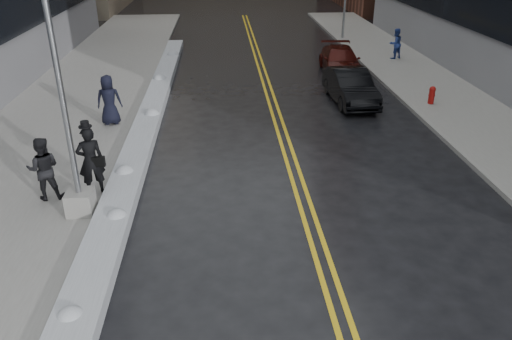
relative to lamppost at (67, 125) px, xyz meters
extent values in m
plane|color=black|center=(3.30, -2.00, -2.53)|extent=(160.00, 160.00, 0.00)
cube|color=gray|center=(-2.45, 8.00, -2.46)|extent=(5.50, 50.00, 0.15)
cube|color=gray|center=(13.30, 8.00, -2.46)|extent=(4.00, 50.00, 0.15)
cube|color=gold|center=(5.65, 8.00, -2.53)|extent=(0.12, 50.00, 0.01)
cube|color=gold|center=(5.95, 8.00, -2.53)|extent=(0.12, 50.00, 0.01)
cube|color=silver|center=(0.85, 6.00, -2.36)|extent=(0.90, 30.00, 0.34)
cube|color=gray|center=(0.00, 0.00, -2.08)|extent=(0.65, 0.65, 0.60)
cylinder|color=gray|center=(0.00, 0.00, 1.72)|extent=(0.14, 0.14, 7.00)
cylinder|color=maroon|center=(12.30, 8.00, -2.08)|extent=(0.24, 0.24, 0.60)
sphere|color=maroon|center=(12.30, 8.00, -1.78)|extent=(0.26, 0.26, 0.26)
cylinder|color=maroon|center=(12.30, 8.00, -2.03)|extent=(0.25, 0.10, 0.10)
imported|color=black|center=(0.10, 1.08, -1.43)|extent=(0.81, 0.67, 1.92)
imported|color=black|center=(-1.07, 0.86, -1.52)|extent=(0.94, 0.79, 1.73)
imported|color=black|center=(-0.46, 6.51, -1.47)|extent=(0.94, 0.66, 1.83)
imported|color=navy|center=(13.32, 15.95, -1.57)|extent=(0.98, 0.89, 1.64)
imported|color=black|center=(9.08, 8.84, -1.84)|extent=(1.65, 4.27, 1.39)
imported|color=#380C09|center=(9.71, 13.50, -1.88)|extent=(2.16, 4.63, 1.31)
camera|label=1|loc=(3.66, -11.29, 4.15)|focal=35.00mm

